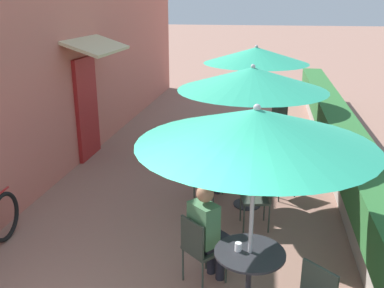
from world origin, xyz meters
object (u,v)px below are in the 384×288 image
Objects in this scene: seated_patron_mid_left at (210,158)px; cafe_chair_far_left at (281,123)px; patio_table_mid at (248,175)px; cafe_chair_far_right at (223,128)px; coffee_cup_near at (238,247)px; patio_umbrella_far at (256,55)px; patio_table_near at (249,271)px; cafe_chair_mid_back at (278,166)px; patio_table_far at (253,125)px; cafe_chair_mid_right at (261,195)px; coffee_cup_far at (256,115)px; patio_umbrella_near at (256,127)px; patio_umbrella_mid at (252,79)px; seated_patron_near_right at (207,229)px; cafe_chair_mid_left at (207,169)px; cafe_chair_near_right at (200,246)px.

cafe_chair_far_left is at bearing 86.21° from seated_patron_mid_left.
cafe_chair_far_right is (-0.67, 2.60, -0.01)m from patio_table_mid.
patio_umbrella_far reaches higher than coffee_cup_near.
cafe_chair_mid_back is (0.34, 3.10, -0.01)m from patio_table_near.
patio_umbrella_far is at bearing 0.00° from patio_table_far.
cafe_chair_mid_right is 9.67× the size of coffee_cup_far.
patio_umbrella_near is 2.58m from patio_umbrella_mid.
patio_umbrella_near reaches higher than seated_patron_near_right.
seated_patron_mid_left reaches higher than cafe_chair_mid_back.
seated_patron_mid_left is 1.44× the size of cafe_chair_far_left.
coffee_cup_far reaches higher than patio_table_far.
cafe_chair_mid_right reaches higher than patio_table_far.
coffee_cup_far is (-0.14, 5.35, -1.28)m from patio_umbrella_near.
patio_umbrella_near is at bearing -88.03° from patio_table_far.
seated_patron_near_right is 2.27m from cafe_chair_mid_left.
seated_patron_mid_left is 3.08m from patio_umbrella_far.
cafe_chair_mid_back is at bearing -78.14° from coffee_cup_far.
seated_patron_near_right is 13.89× the size of coffee_cup_near.
cafe_chair_mid_back is 9.67× the size of coffee_cup_far.
patio_table_near is 0.71m from cafe_chair_near_right.
seated_patron_near_right is (0.07, 0.08, 0.17)m from cafe_chair_near_right.
seated_patron_mid_left is at bearing 45.99° from cafe_chair_far_left.
seated_patron_mid_left is at bearing 90.00° from cafe_chair_mid_left.
patio_umbrella_near is at bearing -2.87° from seated_patron_near_right.
seated_patron_near_right is 0.54× the size of patio_umbrella_far.
cafe_chair_mid_right is at bearing 87.81° from patio_umbrella_near.
seated_patron_near_right is 1.44× the size of cafe_chair_mid_left.
cafe_chair_near_right is 0.68m from coffee_cup_near.
patio_umbrella_far reaches higher than seated_patron_near_right.
patio_umbrella_mid is at bearing 6.20° from cafe_chair_mid_right.
cafe_chair_mid_left is 1.00× the size of cafe_chair_mid_right.
cafe_chair_far_right is at bearing 97.64° from coffee_cup_near.
seated_patron_near_right reaches higher than cafe_chair_far_left.
patio_umbrella_far is at bearing 90.92° from patio_table_mid.
patio_umbrella_near is 1.00× the size of patio_umbrella_far.
cafe_chair_far_left is at bearing 79.94° from patio_umbrella_mid.
cafe_chair_far_right reaches higher than coffee_cup_near.
patio_table_mid is 2.69m from cafe_chair_far_right.
coffee_cup_near is at bearing 62.87° from cafe_chair_far_left.
coffee_cup_near is 0.12× the size of patio_table_mid.
patio_table_near is at bearing 0.10° from coffee_cup_near.
patio_table_mid is 0.33× the size of patio_umbrella_mid.
cafe_chair_mid_back is at bearing 81.62° from coffee_cup_near.
seated_patron_mid_left is at bearing 105.74° from patio_table_near.
patio_table_near is 1.00× the size of patio_table_far.
patio_umbrella_far reaches higher than cafe_chair_mid_back.
patio_table_near is 0.87× the size of cafe_chair_far_right.
seated_patron_near_right is at bearing -99.98° from patio_umbrella_mid.
cafe_chair_mid_back is (0.46, 3.10, -0.28)m from coffee_cup_near.
seated_patron_mid_left is 2.60m from coffee_cup_far.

